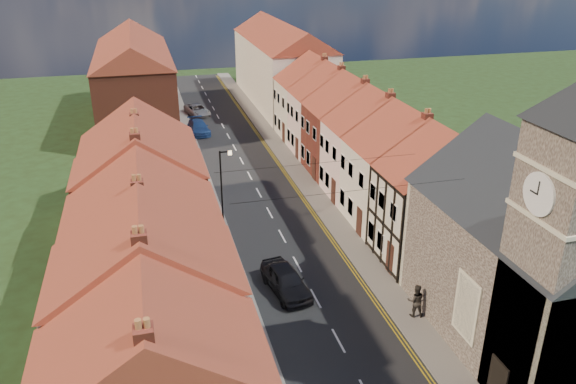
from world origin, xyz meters
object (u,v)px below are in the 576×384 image
at_px(lamppost, 223,186).
at_px(pedestrian_right, 416,301).
at_px(church, 546,244).
at_px(car_distant, 197,110).
at_px(car_far, 199,127).
at_px(pedestrian_left_b, 235,275).
at_px(car_near, 286,280).

xyz_separation_m(lamppost, pedestrian_right, (8.58, -13.12, -2.44)).
bearing_deg(pedestrian_right, church, 158.51).
bearing_deg(car_distant, car_far, -107.75).
bearing_deg(car_distant, pedestrian_left_b, -105.64).
xyz_separation_m(car_distant, pedestrian_left_b, (-2.02, -38.93, 0.21)).
bearing_deg(church, car_near, 144.16).
bearing_deg(car_near, pedestrian_right, -43.27).
height_order(church, pedestrian_left_b, church).
distance_m(church, car_far, 42.72).
xyz_separation_m(pedestrian_right, pedestrian_left_b, (-9.11, 5.44, -0.22)).
height_order(car_near, car_far, car_near).
bearing_deg(church, pedestrian_right, 142.26).
xyz_separation_m(church, car_far, (-12.33, 40.57, -5.18)).
distance_m(car_distant, pedestrian_left_b, 38.98).
distance_m(car_far, car_distant, 7.38).
bearing_deg(pedestrian_right, car_near, -18.13).
bearing_deg(lamppost, pedestrian_right, -56.82).
distance_m(car_near, pedestrian_right, 7.60).
bearing_deg(pedestrian_left_b, car_near, -30.04).
bearing_deg(church, car_far, 106.90).
xyz_separation_m(church, pedestrian_left_b, (-13.70, 8.99, -5.00)).
bearing_deg(lamppost, car_far, 87.98).
bearing_deg(car_distant, church, -88.97).
relative_size(church, pedestrian_left_b, 10.06).
distance_m(lamppost, car_distant, 31.42).
xyz_separation_m(lamppost, car_distant, (1.50, 31.25, -2.87)).
bearing_deg(lamppost, car_distant, 87.26).
bearing_deg(car_far, pedestrian_left_b, -97.13).
height_order(car_near, car_distant, car_near).
bearing_deg(pedestrian_left_b, pedestrian_right, -38.82).
relative_size(car_distant, pedestrian_right, 2.46).
distance_m(lamppost, pedestrian_left_b, 8.15).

